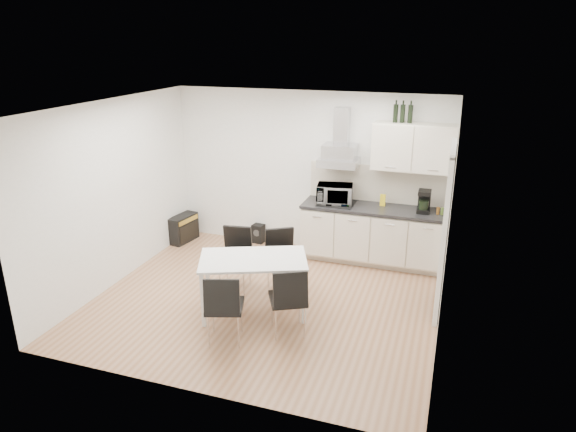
% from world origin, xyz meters
% --- Properties ---
extents(ground, '(4.50, 4.50, 0.00)m').
position_xyz_m(ground, '(0.00, 0.00, 0.00)').
color(ground, tan).
rests_on(ground, ground).
extents(wall_back, '(4.50, 0.10, 2.60)m').
position_xyz_m(wall_back, '(0.00, 2.00, 1.30)').
color(wall_back, white).
rests_on(wall_back, ground).
extents(wall_front, '(4.50, 0.10, 2.60)m').
position_xyz_m(wall_front, '(0.00, -2.00, 1.30)').
color(wall_front, white).
rests_on(wall_front, ground).
extents(wall_left, '(0.10, 4.00, 2.60)m').
position_xyz_m(wall_left, '(-2.25, 0.00, 1.30)').
color(wall_left, white).
rests_on(wall_left, ground).
extents(wall_right, '(0.10, 4.00, 2.60)m').
position_xyz_m(wall_right, '(2.25, 0.00, 1.30)').
color(wall_right, white).
rests_on(wall_right, ground).
extents(ceiling, '(4.50, 4.50, 0.00)m').
position_xyz_m(ceiling, '(0.00, 0.00, 2.60)').
color(ceiling, white).
rests_on(ceiling, wall_back).
extents(doorway, '(0.08, 1.04, 2.10)m').
position_xyz_m(doorway, '(2.21, 0.55, 1.05)').
color(doorway, white).
rests_on(doorway, ground).
extents(kitchenette, '(2.22, 0.64, 2.52)m').
position_xyz_m(kitchenette, '(1.18, 1.73, 0.83)').
color(kitchenette, beige).
rests_on(kitchenette, ground).
extents(dining_table, '(1.52, 1.21, 0.75)m').
position_xyz_m(dining_table, '(-0.04, -0.31, 0.66)').
color(dining_table, white).
rests_on(dining_table, ground).
extents(chair_far_left, '(0.50, 0.56, 0.88)m').
position_xyz_m(chair_far_left, '(-0.53, 0.19, 0.44)').
color(chair_far_left, black).
rests_on(chair_far_left, ground).
extents(chair_far_right, '(0.64, 0.66, 0.88)m').
position_xyz_m(chair_far_right, '(0.13, 0.32, 0.44)').
color(chair_far_right, black).
rests_on(chair_far_right, ground).
extents(chair_near_left, '(0.57, 0.61, 0.88)m').
position_xyz_m(chair_near_left, '(-0.10, -1.05, 0.44)').
color(chair_near_left, black).
rests_on(chair_near_left, ground).
extents(chair_near_right, '(0.62, 0.65, 0.88)m').
position_xyz_m(chair_near_right, '(0.53, -0.65, 0.44)').
color(chair_near_right, black).
rests_on(chair_near_right, ground).
extents(guitar_amp, '(0.33, 0.59, 0.47)m').
position_xyz_m(guitar_amp, '(-2.11, 1.54, 0.24)').
color(guitar_amp, black).
rests_on(guitar_amp, ground).
extents(floor_speaker, '(0.21, 0.19, 0.32)m').
position_xyz_m(floor_speaker, '(-0.86, 1.90, 0.16)').
color(floor_speaker, black).
rests_on(floor_speaker, ground).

